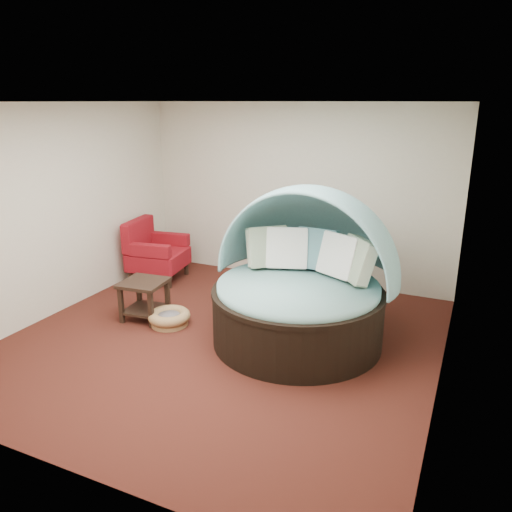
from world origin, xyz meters
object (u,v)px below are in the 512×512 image
at_px(pet_basket, 169,318).
at_px(red_armchair, 154,252).
at_px(side_table, 144,294).
at_px(canopy_daybed, 303,271).

distance_m(pet_basket, red_armchair, 1.89).
xyz_separation_m(red_armchair, side_table, (0.81, -1.37, -0.11)).
distance_m(canopy_daybed, side_table, 2.19).
distance_m(red_armchair, side_table, 1.59).
bearing_deg(pet_basket, side_table, 174.83).
xyz_separation_m(canopy_daybed, pet_basket, (-1.69, -0.38, -0.77)).
bearing_deg(pet_basket, red_armchair, 130.78).
bearing_deg(canopy_daybed, pet_basket, -163.78).
bearing_deg(pet_basket, canopy_daybed, 12.57).
relative_size(canopy_daybed, pet_basket, 3.23).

